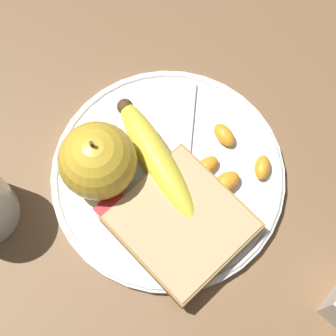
{
  "coord_description": "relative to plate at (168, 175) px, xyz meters",
  "views": [
    {
      "loc": [
        -0.13,
        0.15,
        0.58
      ],
      "look_at": [
        0.0,
        0.0,
        0.03
      ],
      "focal_mm": 60.0,
      "sensor_mm": 36.0,
      "label": 1
    }
  ],
  "objects": [
    {
      "name": "orange_segment_1",
      "position": [
        -0.02,
        -0.07,
        0.01
      ],
      "size": [
        0.03,
        0.02,
        0.02
      ],
      "color": "orange",
      "rests_on": "plate"
    },
    {
      "name": "apple",
      "position": [
        0.05,
        0.05,
        0.04
      ],
      "size": [
        0.08,
        0.08,
        0.09
      ],
      "color": "gold",
      "rests_on": "plate"
    },
    {
      "name": "banana",
      "position": [
        0.02,
        -0.0,
        0.02
      ],
      "size": [
        0.16,
        0.08,
        0.03
      ],
      "color": "yellow",
      "rests_on": "plate"
    },
    {
      "name": "orange_segment_0",
      "position": [
        -0.03,
        -0.03,
        0.01
      ],
      "size": [
        0.02,
        0.03,
        0.02
      ],
      "color": "orange",
      "rests_on": "plate"
    },
    {
      "name": "jam_packet",
      "position": [
        0.01,
        0.07,
        0.01
      ],
      "size": [
        0.04,
        0.03,
        0.02
      ],
      "color": "white",
      "rests_on": "plate"
    },
    {
      "name": "orange_segment_4",
      "position": [
        -0.05,
        -0.03,
        0.01
      ],
      "size": [
        0.03,
        0.04,
        0.02
      ],
      "color": "orange",
      "rests_on": "plate"
    },
    {
      "name": "ground_plane",
      "position": [
        0.0,
        0.0,
        -0.01
      ],
      "size": [
        3.0,
        3.0,
        0.0
      ],
      "primitive_type": "plane",
      "color": "brown"
    },
    {
      "name": "bread_slice",
      "position": [
        -0.05,
        0.03,
        0.02
      ],
      "size": [
        0.13,
        0.13,
        0.02
      ],
      "color": "olive",
      "rests_on": "plate"
    },
    {
      "name": "fork",
      "position": [
        -0.02,
        -0.0,
        0.01
      ],
      "size": [
        0.13,
        0.17,
        0.0
      ],
      "rotation": [
        0.0,
        0.0,
        14.77
      ],
      "color": "silver",
      "rests_on": "plate"
    },
    {
      "name": "orange_segment_2",
      "position": [
        -0.07,
        -0.07,
        0.01
      ],
      "size": [
        0.03,
        0.03,
        0.02
      ],
      "color": "orange",
      "rests_on": "plate"
    },
    {
      "name": "orange_segment_3",
      "position": [
        -0.05,
        -0.0,
        0.01
      ],
      "size": [
        0.03,
        0.02,
        0.02
      ],
      "color": "orange",
      "rests_on": "plate"
    },
    {
      "name": "plate",
      "position": [
        0.0,
        0.0,
        0.0
      ],
      "size": [
        0.25,
        0.25,
        0.01
      ],
      "color": "white",
      "rests_on": "ground_plane"
    }
  ]
}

